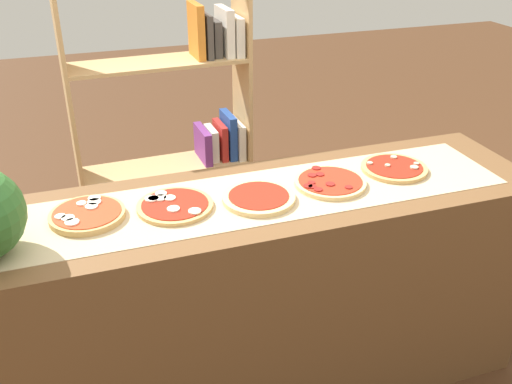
{
  "coord_description": "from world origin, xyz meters",
  "views": [
    {
      "loc": [
        -0.59,
        -1.72,
        1.87
      ],
      "look_at": [
        0.0,
        0.0,
        0.91
      ],
      "focal_mm": 40.52,
      "sensor_mm": 36.0,
      "label": 1
    }
  ],
  "objects_px": {
    "pizza_mozzarella_1": "(174,205)",
    "bookshelf": "(185,125)",
    "pizza_pepperoni_3": "(329,182)",
    "pizza_mushroom_4": "(394,168)",
    "pizza_mozzarella_0": "(87,215)",
    "pizza_plain_2": "(259,198)"
  },
  "relations": [
    {
      "from": "pizza_plain_2",
      "to": "pizza_mushroom_4",
      "type": "distance_m",
      "value": 0.59
    },
    {
      "from": "pizza_mozzarella_0",
      "to": "bookshelf",
      "type": "xyz_separation_m",
      "value": [
        0.56,
        1.02,
        -0.12
      ]
    },
    {
      "from": "pizza_mozzarella_1",
      "to": "pizza_mushroom_4",
      "type": "height_order",
      "value": "pizza_mushroom_4"
    },
    {
      "from": "pizza_mozzarella_1",
      "to": "bookshelf",
      "type": "height_order",
      "value": "bookshelf"
    },
    {
      "from": "pizza_mozzarella_1",
      "to": "pizza_plain_2",
      "type": "xyz_separation_m",
      "value": [
        0.29,
        -0.04,
        0.0
      ]
    },
    {
      "from": "pizza_mozzarella_0",
      "to": "pizza_plain_2",
      "type": "xyz_separation_m",
      "value": [
        0.58,
        -0.07,
        -0.0
      ]
    },
    {
      "from": "pizza_mushroom_4",
      "to": "pizza_mozzarella_0",
      "type": "bearing_deg",
      "value": 179.88
    },
    {
      "from": "pizza_pepperoni_3",
      "to": "pizza_mozzarella_1",
      "type": "bearing_deg",
      "value": 179.19
    },
    {
      "from": "pizza_mozzarella_0",
      "to": "pizza_pepperoni_3",
      "type": "height_order",
      "value": "pizza_mozzarella_0"
    },
    {
      "from": "pizza_mozzarella_0",
      "to": "pizza_plain_2",
      "type": "distance_m",
      "value": 0.59
    },
    {
      "from": "pizza_mozzarella_1",
      "to": "bookshelf",
      "type": "xyz_separation_m",
      "value": [
        0.26,
        1.05,
        -0.12
      ]
    },
    {
      "from": "pizza_mushroom_4",
      "to": "pizza_plain_2",
      "type": "bearing_deg",
      "value": -173.73
    },
    {
      "from": "pizza_mushroom_4",
      "to": "bookshelf",
      "type": "height_order",
      "value": "bookshelf"
    },
    {
      "from": "pizza_mozzarella_0",
      "to": "pizza_mozzarella_1",
      "type": "bearing_deg",
      "value": -4.78
    },
    {
      "from": "bookshelf",
      "to": "pizza_mozzarella_0",
      "type": "bearing_deg",
      "value": -118.5
    },
    {
      "from": "pizza_plain_2",
      "to": "pizza_mushroom_4",
      "type": "xyz_separation_m",
      "value": [
        0.58,
        0.06,
        -0.0
      ]
    },
    {
      "from": "pizza_mushroom_4",
      "to": "pizza_mozzarella_1",
      "type": "bearing_deg",
      "value": -178.57
    },
    {
      "from": "pizza_mozzarella_1",
      "to": "pizza_plain_2",
      "type": "bearing_deg",
      "value": -8.19
    },
    {
      "from": "pizza_pepperoni_3",
      "to": "pizza_mozzarella_0",
      "type": "bearing_deg",
      "value": 177.86
    },
    {
      "from": "pizza_mozzarella_0",
      "to": "pizza_mozzarella_1",
      "type": "distance_m",
      "value": 0.29
    },
    {
      "from": "pizza_mozzarella_0",
      "to": "pizza_pepperoni_3",
      "type": "distance_m",
      "value": 0.87
    },
    {
      "from": "pizza_pepperoni_3",
      "to": "pizza_mushroom_4",
      "type": "xyz_separation_m",
      "value": [
        0.29,
        0.03,
        -0.0
      ]
    }
  ]
}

